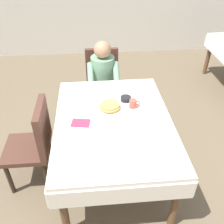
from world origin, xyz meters
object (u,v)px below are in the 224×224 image
dining_table_main (113,127)px  knife_right_of_plate (129,109)px  spoon_near_edge (112,131)px  bowl_butter (126,99)px  chair_diner (103,79)px  breakfast_stack (110,106)px  fork_left_of_plate (91,111)px  chair_left_side (35,141)px  plate_breakfast (110,108)px  diner_person (103,76)px  cup_coffee (133,104)px  syrup_pitcher (83,99)px

dining_table_main → knife_right_of_plate: size_ratio=7.62×
spoon_near_edge → bowl_butter: bearing=70.1°
chair_diner → bowl_butter: bearing=103.0°
breakfast_stack → fork_left_of_plate: breakfast_stack is taller
breakfast_stack → dining_table_main: bearing=-84.2°
dining_table_main → knife_right_of_plate: bearing=40.8°
knife_right_of_plate → fork_left_of_plate: bearing=85.1°
dining_table_main → chair_left_side: (-0.77, 0.00, -0.12)m
dining_table_main → knife_right_of_plate: 0.25m
plate_breakfast → spoon_near_edge: 0.33m
diner_person → fork_left_of_plate: bearing=78.9°
chair_diner → knife_right_of_plate: chair_diner is taller
breakfast_stack → cup_coffee: 0.24m
cup_coffee → fork_left_of_plate: cup_coffee is taller
diner_person → bowl_butter: diner_person is taller
bowl_butter → spoon_near_edge: bearing=-111.7°
diner_person → cup_coffee: 0.88m
syrup_pitcher → knife_right_of_plate: size_ratio=0.40×
bowl_butter → dining_table_main: bearing=-117.2°
diner_person → cup_coffee: size_ratio=9.91×
syrup_pitcher → spoon_near_edge: syrup_pitcher is taller
bowl_butter → cup_coffee: bearing=-65.2°
spoon_near_edge → dining_table_main: bearing=81.8°
bowl_butter → breakfast_stack: bearing=-140.5°
cup_coffee → syrup_pitcher: bearing=164.1°
dining_table_main → plate_breakfast: size_ratio=5.44×
bowl_butter → diner_person: bearing=105.7°
diner_person → spoon_near_edge: (0.01, -1.18, 0.07)m
diner_person → bowl_butter: 0.74m
fork_left_of_plate → plate_breakfast: bearing=-85.0°
chair_left_side → syrup_pitcher: chair_left_side is taller
dining_table_main → fork_left_of_plate: 0.27m
spoon_near_edge → breakfast_stack: bearing=89.7°
fork_left_of_plate → knife_right_of_plate: (0.38, 0.00, 0.00)m
diner_person → knife_right_of_plate: diner_person is taller
chair_diner → chair_left_side: same height
plate_breakfast → fork_left_of_plate: bearing=-174.0°
breakfast_stack → spoon_near_edge: 0.33m
knife_right_of_plate → syrup_pitcher: bearing=63.9°
cup_coffee → spoon_near_edge: 0.43m
diner_person → spoon_near_edge: 1.18m
chair_left_side → breakfast_stack: (0.75, 0.16, 0.25)m
cup_coffee → fork_left_of_plate: (-0.43, -0.03, -0.04)m
plate_breakfast → bowl_butter: bowl_butter is taller
syrup_pitcher → spoon_near_edge: 0.55m
chair_diner → bowl_butter: size_ratio=8.45×
knife_right_of_plate → chair_left_side: bearing=94.1°
spoon_near_edge → chair_left_side: bearing=169.3°
dining_table_main → spoon_near_edge: size_ratio=10.16×
bowl_butter → knife_right_of_plate: (0.01, -0.16, -0.02)m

